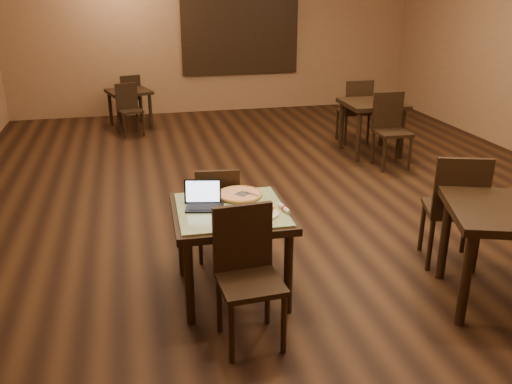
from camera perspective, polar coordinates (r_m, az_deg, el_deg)
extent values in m
plane|color=black|center=(6.62, 2.99, -0.52)|extent=(10.00, 10.00, 0.00)
cube|color=#93694B|center=(11.08, -4.34, 16.16)|extent=(8.00, 0.02, 3.00)
cube|color=#265B8E|center=(11.14, -1.67, 16.49)|extent=(2.20, 0.04, 1.50)
cube|color=black|center=(11.11, -1.65, 16.48)|extent=(2.34, 0.02, 1.64)
cylinder|color=black|center=(4.11, -7.03, -9.42)|extent=(0.07, 0.07, 0.71)
cylinder|color=black|center=(4.78, -7.82, -4.87)|extent=(0.07, 0.07, 0.71)
cylinder|color=black|center=(4.22, 3.41, -8.43)|extent=(0.07, 0.07, 0.71)
cylinder|color=black|center=(4.87, 1.13, -4.13)|extent=(0.07, 0.07, 0.71)
cube|color=black|center=(4.32, -2.66, -2.27)|extent=(0.95, 0.95, 0.06)
cube|color=blue|center=(4.30, -2.66, -1.84)|extent=(0.87, 0.87, 0.02)
cylinder|color=black|center=(3.76, -2.57, -14.69)|extent=(0.04, 0.04, 0.46)
cylinder|color=black|center=(4.06, -3.88, -11.75)|extent=(0.04, 0.04, 0.46)
cylinder|color=black|center=(3.85, 2.94, -13.77)|extent=(0.04, 0.04, 0.46)
cylinder|color=black|center=(4.14, 1.20, -10.98)|extent=(0.04, 0.04, 0.46)
cube|color=black|center=(3.81, -0.59, -9.60)|extent=(0.46, 0.46, 0.04)
cube|color=black|center=(3.85, -1.42, -4.75)|extent=(0.43, 0.07, 0.49)
cylinder|color=black|center=(5.32, -2.31, -3.60)|extent=(0.04, 0.04, 0.42)
cylinder|color=black|center=(5.02, -1.98, -5.20)|extent=(0.04, 0.04, 0.42)
cylinder|color=black|center=(5.31, -5.96, -3.78)|extent=(0.04, 0.04, 0.42)
cylinder|color=black|center=(5.00, -5.85, -5.39)|extent=(0.04, 0.04, 0.42)
cube|color=black|center=(5.06, -4.09, -2.12)|extent=(0.43, 0.43, 0.04)
cube|color=black|center=(4.81, -4.04, -0.28)|extent=(0.40, 0.08, 0.45)
cube|color=black|center=(4.32, -5.40, -1.63)|extent=(0.33, 0.27, 0.01)
cube|color=black|center=(4.37, -5.64, 0.05)|extent=(0.30, 0.11, 0.20)
cube|color=silver|center=(4.37, -5.63, 0.06)|extent=(0.27, 0.09, 0.17)
cylinder|color=white|center=(4.18, 0.76, -2.31)|extent=(0.24, 0.24, 0.01)
cylinder|color=silver|center=(4.54, -1.75, -0.42)|extent=(0.36, 0.36, 0.01)
cylinder|color=#FAEAA7|center=(4.54, -1.75, -0.27)|extent=(0.37, 0.37, 0.02)
torus|color=#C2883E|center=(4.53, -1.75, -0.22)|extent=(0.38, 0.38, 0.02)
cube|color=silver|center=(4.52, -1.45, -0.22)|extent=(0.23, 0.27, 0.01)
cylinder|color=white|center=(4.25, 2.99, -1.74)|extent=(0.06, 0.17, 0.04)
cylinder|color=#B32616|center=(4.25, 2.99, -1.74)|extent=(0.04, 0.04, 0.04)
cylinder|color=black|center=(7.99, 10.73, 5.78)|extent=(0.07, 0.07, 0.76)
cylinder|color=black|center=(8.60, 8.99, 6.97)|extent=(0.07, 0.07, 0.76)
cylinder|color=black|center=(8.27, 15.11, 5.95)|extent=(0.07, 0.07, 0.76)
cylinder|color=black|center=(8.86, 13.14, 7.10)|extent=(0.07, 0.07, 0.76)
cube|color=black|center=(8.34, 12.19, 9.06)|extent=(0.87, 0.87, 0.06)
cylinder|color=black|center=(7.62, 13.33, 3.75)|extent=(0.04, 0.04, 0.48)
cylinder|color=black|center=(7.95, 12.17, 4.56)|extent=(0.04, 0.04, 0.48)
cylinder|color=black|center=(7.79, 15.89, 3.88)|extent=(0.04, 0.04, 0.48)
cylinder|color=black|center=(8.11, 14.65, 4.68)|extent=(0.04, 0.04, 0.48)
cube|color=black|center=(7.79, 14.18, 6.06)|extent=(0.45, 0.45, 0.04)
cube|color=black|center=(7.91, 13.72, 8.38)|extent=(0.45, 0.05, 0.51)
cylinder|color=black|center=(9.31, 10.77, 7.06)|extent=(0.04, 0.04, 0.48)
cylinder|color=black|center=(8.97, 11.70, 6.46)|extent=(0.04, 0.04, 0.48)
cylinder|color=black|center=(9.17, 8.54, 6.98)|extent=(0.04, 0.04, 0.48)
cylinder|color=black|center=(8.82, 9.41, 6.38)|extent=(0.04, 0.04, 0.48)
cube|color=black|center=(9.01, 10.21, 8.33)|extent=(0.45, 0.45, 0.04)
cube|color=black|center=(8.77, 10.83, 9.80)|extent=(0.45, 0.05, 0.51)
cylinder|color=black|center=(9.79, -14.24, 7.92)|extent=(0.06, 0.06, 0.63)
cylinder|color=black|center=(10.33, -15.08, 8.50)|extent=(0.06, 0.06, 0.63)
cylinder|color=black|center=(9.94, -11.05, 8.36)|extent=(0.06, 0.06, 0.63)
cylinder|color=black|center=(10.47, -12.03, 8.93)|extent=(0.06, 0.06, 0.63)
cube|color=black|center=(10.06, -13.25, 10.24)|extent=(0.87, 0.87, 0.05)
cylinder|color=black|center=(9.40, -13.64, 6.72)|extent=(0.04, 0.04, 0.40)
cylinder|color=black|center=(9.70, -14.16, 7.10)|extent=(0.04, 0.04, 0.40)
cylinder|color=black|center=(9.48, -11.78, 6.99)|extent=(0.04, 0.04, 0.40)
cylinder|color=black|center=(9.78, -12.34, 7.37)|extent=(0.04, 0.04, 0.40)
cube|color=black|center=(9.54, -13.09, 8.32)|extent=(0.46, 0.46, 0.04)
cube|color=black|center=(9.65, -13.49, 9.84)|extent=(0.37, 0.13, 0.43)
cylinder|color=black|center=(10.91, -12.53, 8.74)|extent=(0.04, 0.04, 0.40)
cylinder|color=black|center=(10.61, -12.03, 8.44)|extent=(0.04, 0.04, 0.40)
cylinder|color=black|center=(10.83, -14.17, 8.51)|extent=(0.04, 0.04, 0.40)
cylinder|color=black|center=(10.52, -13.70, 8.21)|extent=(0.04, 0.04, 0.40)
cube|color=black|center=(10.67, -13.20, 9.62)|extent=(0.46, 0.46, 0.04)
cube|color=black|center=(10.47, -13.05, 10.71)|extent=(0.37, 0.13, 0.43)
cylinder|color=black|center=(4.34, 21.22, -8.51)|extent=(0.08, 0.08, 0.78)
cylinder|color=black|center=(4.95, 19.25, -4.51)|extent=(0.08, 0.08, 0.78)
cube|color=black|center=(4.58, 25.08, -1.90)|extent=(1.13, 1.13, 0.07)
cylinder|color=black|center=(5.55, 21.12, -3.61)|extent=(0.04, 0.04, 0.50)
cylinder|color=black|center=(5.20, 22.17, -5.42)|extent=(0.04, 0.04, 0.50)
cylinder|color=black|center=(5.45, 17.09, -3.51)|extent=(0.04, 0.04, 0.50)
cylinder|color=black|center=(5.10, 17.86, -5.35)|extent=(0.04, 0.04, 0.50)
cube|color=black|center=(5.21, 19.92, -1.75)|extent=(0.59, 0.59, 0.04)
cube|color=black|center=(4.93, 20.86, 0.40)|extent=(0.45, 0.20, 0.53)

